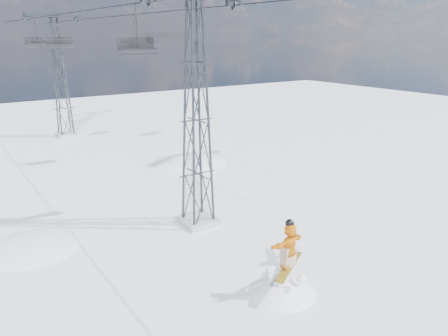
{
  "coord_description": "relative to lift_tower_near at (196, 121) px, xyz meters",
  "views": [
    {
      "loc": [
        -9.94,
        -10.18,
        9.48
      ],
      "look_at": [
        0.44,
        5.07,
        3.85
      ],
      "focal_mm": 35.0,
      "sensor_mm": 36.0,
      "label": 1
    }
  ],
  "objects": [
    {
      "name": "lift_chair_mid",
      "position": [
        2.2,
        12.24,
        3.29
      ],
      "size": [
        2.11,
        0.61,
        2.61
      ],
      "color": "black",
      "rests_on": "ground"
    },
    {
      "name": "snowboarder_jump",
      "position": [
        -0.66,
        -7.33,
        -7.09
      ],
      "size": [
        4.4,
        4.4,
        7.1
      ],
      "color": "white",
      "rests_on": "ground"
    },
    {
      "name": "lift_chair_extra",
      "position": [
        -2.2,
        22.6,
        3.5
      ],
      "size": [
        1.9,
        0.55,
        2.35
      ],
      "color": "black",
      "rests_on": "ground"
    },
    {
      "name": "lift_chair_far",
      "position": [
        -2.2,
        15.16,
        3.57
      ],
      "size": [
        1.83,
        0.53,
        2.27
      ],
      "color": "black",
      "rests_on": "ground"
    },
    {
      "name": "haul_cables",
      "position": [
        0.0,
        11.5,
        5.38
      ],
      "size": [
        4.46,
        51.0,
        0.06
      ],
      "color": "black",
      "rests_on": "ground"
    },
    {
      "name": "snow_terrain",
      "position": [
        -5.57,
        13.24,
        -15.06
      ],
      "size": [
        39.0,
        37.0,
        22.0
      ],
      "color": "white",
      "rests_on": "ground"
    },
    {
      "name": "lift_tower_far",
      "position": [
        0.0,
        25.0,
        0.0
      ],
      "size": [
        5.2,
        1.8,
        11.43
      ],
      "color": "#999999",
      "rests_on": "ground"
    },
    {
      "name": "lift_tower_near",
      "position": [
        0.0,
        0.0,
        0.0
      ],
      "size": [
        5.2,
        1.8,
        11.43
      ],
      "color": "#999999",
      "rests_on": "ground"
    },
    {
      "name": "ground",
      "position": [
        -0.8,
        -8.0,
        -5.47
      ],
      "size": [
        120.0,
        120.0,
        0.0
      ],
      "primitive_type": "plane",
      "color": "white",
      "rests_on": "ground"
    },
    {
      "name": "lift_chair_near",
      "position": [
        -2.2,
        1.59,
        3.59
      ],
      "size": [
        1.81,
        0.52,
        2.24
      ],
      "color": "black",
      "rests_on": "ground"
    }
  ]
}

